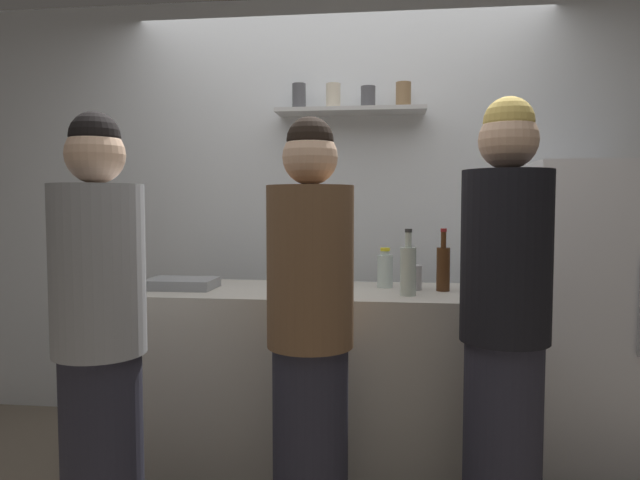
{
  "coord_description": "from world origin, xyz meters",
  "views": [
    {
      "loc": [
        0.31,
        -2.31,
        1.35
      ],
      "look_at": [
        -0.04,
        0.52,
        1.17
      ],
      "focal_mm": 32.22,
      "sensor_mm": 36.0,
      "label": 1
    }
  ],
  "objects": [
    {
      "name": "back_wall_assembly",
      "position": [
        0.0,
        1.25,
        1.3
      ],
      "size": [
        4.8,
        0.32,
        2.6
      ],
      "color": "white",
      "rests_on": "ground"
    },
    {
      "name": "refrigerator",
      "position": [
        1.32,
        0.85,
        0.78
      ],
      "size": [
        0.58,
        0.68,
        1.57
      ],
      "color": "white",
      "rests_on": "ground"
    },
    {
      "name": "counter",
      "position": [
        -0.04,
        0.52,
        0.46
      ],
      "size": [
        1.81,
        0.65,
        0.92
      ],
      "primitive_type": "cube",
      "color": "#B7B2A8",
      "rests_on": "ground"
    },
    {
      "name": "baking_pan",
      "position": [
        -0.74,
        0.48,
        0.95
      ],
      "size": [
        0.34,
        0.24,
        0.05
      ],
      "primitive_type": "cube",
      "color": "gray",
      "rests_on": "counter"
    },
    {
      "name": "utensil_holder",
      "position": [
        0.42,
        0.58,
        0.99
      ],
      "size": [
        0.1,
        0.1,
        0.22
      ],
      "color": "#B2B2B7",
      "rests_on": "counter"
    },
    {
      "name": "wine_bottle_amber_glass",
      "position": [
        0.57,
        0.56,
        1.04
      ],
      "size": [
        0.07,
        0.07,
        0.31
      ],
      "color": "#472814",
      "rests_on": "counter"
    },
    {
      "name": "wine_bottle_pale_glass",
      "position": [
        0.39,
        0.39,
        1.05
      ],
      "size": [
        0.07,
        0.07,
        0.31
      ],
      "color": "#B2BFB2",
      "rests_on": "counter"
    },
    {
      "name": "wine_bottle_green_glass",
      "position": [
        -0.02,
        0.71,
        1.05
      ],
      "size": [
        0.08,
        0.08,
        0.35
      ],
      "color": "#19471E",
      "rests_on": "counter"
    },
    {
      "name": "wine_bottle_dark_glass",
      "position": [
        0.77,
        0.6,
        1.03
      ],
      "size": [
        0.07,
        0.07,
        0.3
      ],
      "color": "black",
      "rests_on": "counter"
    },
    {
      "name": "water_bottle_plastic",
      "position": [
        0.28,
        0.64,
        1.01
      ],
      "size": [
        0.08,
        0.08,
        0.2
      ],
      "color": "silver",
      "rests_on": "counter"
    },
    {
      "name": "person_blonde",
      "position": [
        0.75,
        -0.06,
        0.88
      ],
      "size": [
        0.34,
        0.34,
        1.76
      ],
      "rotation": [
        0.0,
        0.0,
        0.08
      ],
      "color": "#262633",
      "rests_on": "ground"
    },
    {
      "name": "person_brown_jacket",
      "position": [
        0.0,
        -0.11,
        0.84
      ],
      "size": [
        0.34,
        0.34,
        1.69
      ],
      "rotation": [
        0.0,
        0.0,
        2.23
      ],
      "color": "#262633",
      "rests_on": "ground"
    },
    {
      "name": "person_grey_hoodie",
      "position": [
        -0.76,
        -0.32,
        0.84
      ],
      "size": [
        0.34,
        0.34,
        1.69
      ],
      "rotation": [
        0.0,
        0.0,
        0.68
      ],
      "color": "#262633",
      "rests_on": "ground"
    }
  ]
}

